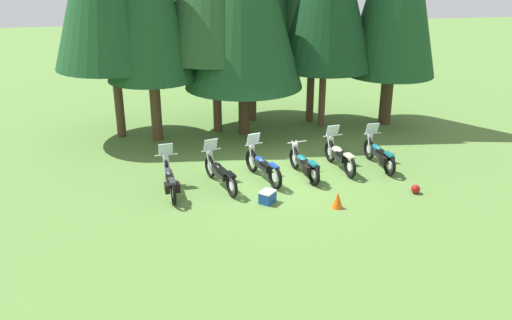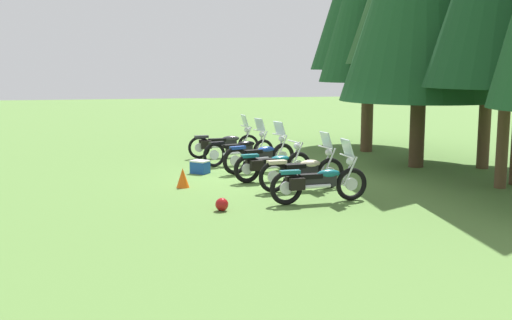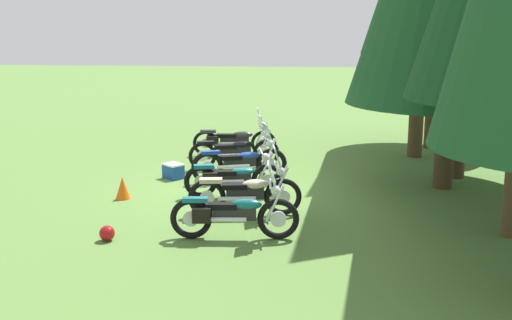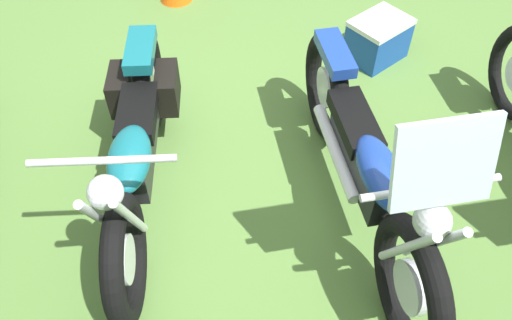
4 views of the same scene
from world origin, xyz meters
TOP-DOWN VIEW (x-y plane):
  - ground_plane at (0.00, 0.00)m, footprint 80.00×80.00m
  - motorcycle_2 at (-0.60, 0.02)m, footprint 0.93×2.24m
  - motorcycle_3 at (0.79, 0.00)m, footprint 0.79×2.16m
  - picnic_cooler at (-0.76, -1.65)m, footprint 0.58×0.59m

SIDE VIEW (x-z plane):
  - ground_plane at x=0.00m, z-range 0.00..0.00m
  - picnic_cooler at x=-0.76m, z-range 0.00..0.36m
  - motorcycle_3 at x=0.79m, z-range -0.07..0.94m
  - motorcycle_2 at x=-0.60m, z-range -0.23..1.17m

